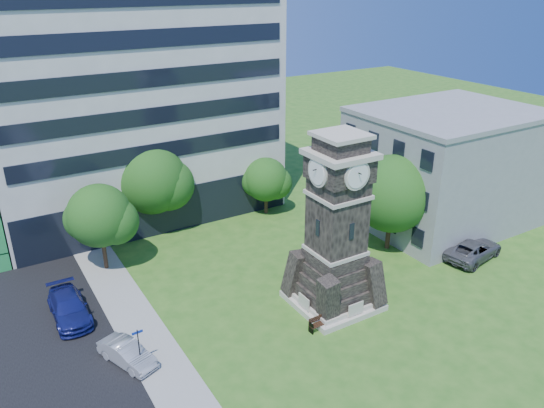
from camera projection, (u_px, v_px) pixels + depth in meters
ground at (314, 331)px, 34.04m from camera, size 160.00×160.00×0.00m
sidewalk at (145, 337)px, 33.44m from camera, size 3.00×70.00×0.06m
clock_tower at (336, 235)px, 34.95m from camera, size 5.40×5.40×12.22m
office_tall at (122, 59)px, 47.20m from camera, size 26.20×15.11×28.60m
office_low at (445, 167)px, 47.76m from camera, size 15.20×12.20×10.40m
car_street_mid at (127, 353)px, 31.03m from camera, size 2.80×4.26×1.33m
car_street_north at (69, 308)px, 35.13m from camera, size 2.22×5.40×1.56m
car_east_lot at (474, 250)px, 42.59m from camera, size 6.01×3.58×1.57m
park_bench at (322, 321)px, 34.16m from camera, size 1.87×0.50×0.97m
street_sign at (139, 345)px, 30.20m from camera, size 0.64×0.06×2.68m
tree_nw at (101, 218)px, 39.73m from camera, size 5.31×4.82×6.94m
tree_nc at (152, 181)px, 45.75m from camera, size 6.75×6.14×8.00m
tree_ne at (266, 181)px, 49.84m from camera, size 4.57×4.15×5.52m
tree_east at (393, 196)px, 42.73m from camera, size 6.96×6.33×8.07m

